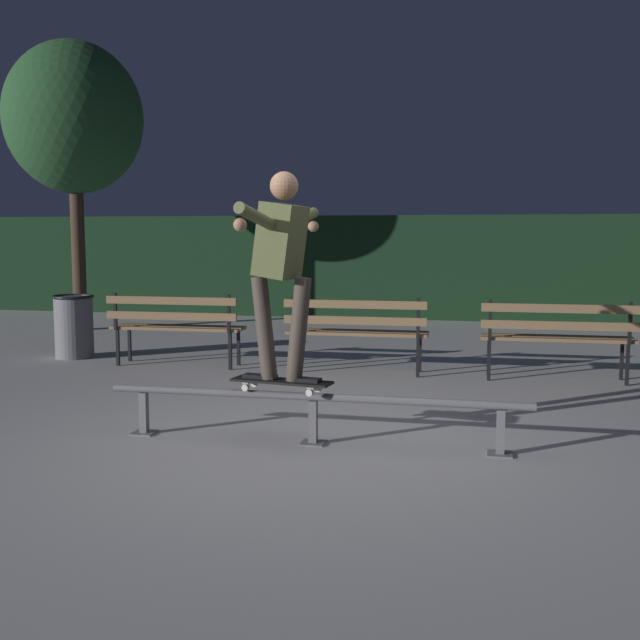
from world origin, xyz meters
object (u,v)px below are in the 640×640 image
object	(u,v)px
skateboarder	(281,258)
tree_far_left	(74,119)
grind_rail	(313,406)
skateboard	(282,382)
park_bench_right_center	(557,332)
trash_can	(74,325)
park_bench_left_center	(356,327)
park_bench_leftmost	(175,322)

from	to	relation	value
skateboarder	tree_far_left	world-z (taller)	tree_far_left
grind_rail	skateboard	world-z (taller)	skateboard
park_bench_right_center	trash_can	world-z (taller)	park_bench_right_center
park_bench_left_center	skateboard	bearing A→B (deg)	-91.35
tree_far_left	skateboarder	bearing A→B (deg)	-49.46
skateboarder	grind_rail	bearing A→B (deg)	0.10
tree_far_left	park_bench_right_center	bearing A→B (deg)	-22.06
grind_rail	tree_far_left	bearing A→B (deg)	131.88
grind_rail	park_bench_left_center	world-z (taller)	park_bench_left_center
skateboard	park_bench_leftmost	xyz separation A→B (m)	(-2.11, 2.93, 0.07)
skateboarder	park_bench_left_center	bearing A→B (deg)	88.70
skateboard	tree_far_left	xyz separation A→B (m)	(-5.02, 5.88, 2.93)
trash_can	park_bench_leftmost	bearing A→B (deg)	-13.13
grind_rail	skateboard	distance (m)	0.30
tree_far_left	grind_rail	bearing A→B (deg)	-48.12
skateboarder	park_bench_leftmost	distance (m)	3.71
grind_rail	skateboarder	xyz separation A→B (m)	(-0.24, -0.00, 1.11)
park_bench_right_center	trash_can	bearing A→B (deg)	176.52
park_bench_left_center	skateboarder	bearing A→B (deg)	-91.30
grind_rail	trash_can	world-z (taller)	trash_can
skateboard	trash_can	distance (m)	4.91
grind_rail	park_bench_right_center	world-z (taller)	park_bench_right_center
park_bench_left_center	trash_can	distance (m)	3.73
skateboarder	trash_can	size ratio (longest dim) A/B	1.95
skateboard	tree_far_left	distance (m)	8.27
park_bench_left_center	park_bench_right_center	bearing A→B (deg)	0.00
park_bench_left_center	tree_far_left	xyz separation A→B (m)	(-5.09, 2.94, 2.86)
park_bench_leftmost	park_bench_right_center	distance (m)	4.35
park_bench_right_center	skateboard	bearing A→B (deg)	-127.43
trash_can	park_bench_right_center	bearing A→B (deg)	-3.48
tree_far_left	trash_can	bearing A→B (deg)	-61.87
skateboard	skateboarder	distance (m)	0.94
park_bench_left_center	park_bench_right_center	size ratio (longest dim) A/B	1.00
park_bench_leftmost	park_bench_right_center	bearing A→B (deg)	0.00
tree_far_left	park_bench_leftmost	bearing A→B (deg)	-45.27
skateboarder	park_bench_leftmost	xyz separation A→B (m)	(-2.11, 2.93, -0.86)
grind_rail	park_bench_leftmost	bearing A→B (deg)	128.72
grind_rail	tree_far_left	size ratio (longest dim) A/B	0.70
skateboarder	park_bench_right_center	xyz separation A→B (m)	(2.24, 2.93, -0.86)
skateboard	park_bench_left_center	distance (m)	2.93
tree_far_left	trash_can	size ratio (longest dim) A/B	5.77
grind_rail	park_bench_right_center	xyz separation A→B (m)	(2.00, 2.93, 0.24)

